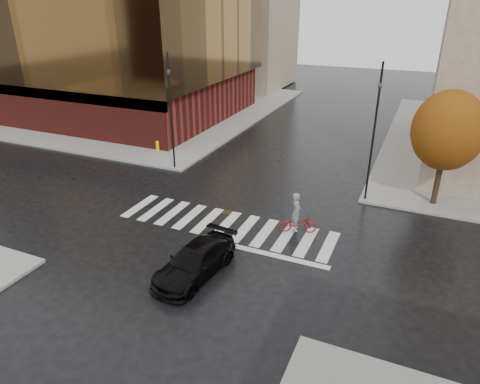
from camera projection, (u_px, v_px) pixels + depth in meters
The scene contains 12 objects.
ground at pixel (222, 229), 22.27m from camera, with size 120.00×120.00×0.00m, color black.
sidewalk_nw at pixel (134, 105), 47.42m from camera, with size 30.00×30.00×0.15m, color gray.
crosswalk at pixel (226, 224), 22.69m from camera, with size 12.00×3.00×0.01m, color silver.
office_glass at pixel (99, 28), 41.87m from camera, with size 27.00×19.00×16.00m.
building_nw_far at pixel (234, 5), 54.74m from camera, with size 14.00×12.00×20.00m, color gray.
tree_ne_a at pixel (448, 131), 22.94m from camera, with size 3.80×3.80×6.50m.
sedan at pixel (195, 262), 18.31m from camera, with size 1.87×4.59×1.33m, color black.
cyclist at pixel (297, 219), 21.65m from camera, with size 2.03×1.24×2.18m.
traffic_light_nw at pixel (171, 104), 28.07m from camera, with size 0.22×0.19×7.73m.
traffic_light_ne at pixel (375, 124), 23.38m from camera, with size 0.21×0.24×7.84m.
fire_hydrant at pixel (158, 145), 33.04m from camera, with size 0.28×0.28×0.78m.
manhole at pixel (227, 212), 23.94m from camera, with size 0.57×0.57×0.01m, color #3D3115.
Camera 1 is at (8.69, -17.45, 10.98)m, focal length 32.00 mm.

